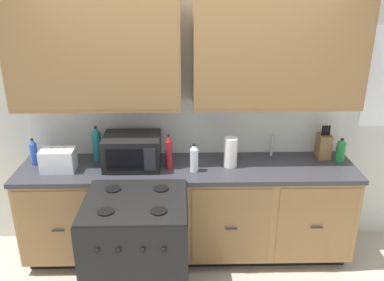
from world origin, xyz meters
TOP-DOWN VIEW (x-y plane):
  - ground_plane at (0.00, 0.00)m, footprint 8.00×8.00m
  - wall_unit at (0.00, 0.50)m, footprint 4.09×0.40m
  - counter_run at (0.00, 0.30)m, footprint 2.92×0.64m
  - stove_range at (-0.39, -0.33)m, footprint 0.76×0.68m
  - microwave at (-0.47, 0.31)m, footprint 0.48×0.37m
  - toaster at (-1.09, 0.24)m, footprint 0.28×0.18m
  - knife_block at (1.23, 0.46)m, footprint 0.11×0.14m
  - sink_faucet at (0.77, 0.51)m, footprint 0.02×0.02m
  - paper_towel_roll at (0.37, 0.29)m, footprint 0.12×0.12m
  - bottle_red at (-0.16, 0.26)m, footprint 0.06×0.06m
  - bottle_green at (1.35, 0.37)m, footprint 0.08×0.08m
  - bottle_blue at (-1.34, 0.37)m, footprint 0.06×0.06m
  - bottle_clear at (0.05, 0.20)m, footprint 0.07×0.07m
  - bottle_teal at (-0.80, 0.45)m, footprint 0.08×0.08m

SIDE VIEW (x-z plane):
  - ground_plane at x=0.00m, z-range 0.00..0.00m
  - counter_run at x=0.00m, z-range 0.01..0.92m
  - stove_range at x=-0.39m, z-range 0.00..0.95m
  - toaster at x=-1.09m, z-range 0.91..1.10m
  - sink_faucet at x=0.77m, z-range 0.91..1.11m
  - bottle_green at x=1.35m, z-range 0.91..1.13m
  - knife_block at x=1.23m, z-range 0.87..1.18m
  - bottle_blue at x=-1.34m, z-range 0.91..1.15m
  - bottle_clear at x=0.05m, z-range 0.91..1.15m
  - paper_towel_roll at x=0.37m, z-range 0.91..1.17m
  - microwave at x=-0.47m, z-range 0.91..1.19m
  - bottle_red at x=-0.16m, z-range 0.91..1.21m
  - bottle_teal at x=-0.80m, z-range 0.91..1.22m
  - wall_unit at x=0.00m, z-range 0.41..2.89m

